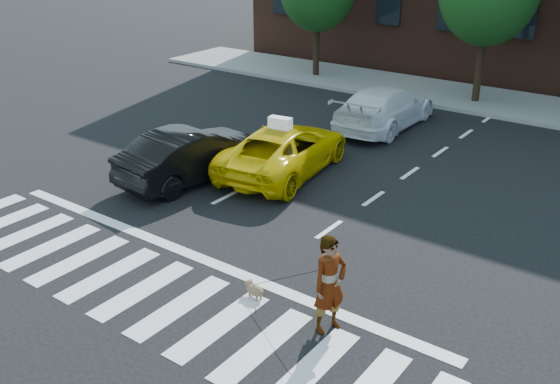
% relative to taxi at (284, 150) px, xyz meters
% --- Properties ---
extents(ground, '(120.00, 120.00, 0.00)m').
position_rel_taxi_xyz_m(ground, '(1.40, -6.75, -0.69)').
color(ground, black).
rests_on(ground, ground).
extents(crosswalk, '(13.00, 2.40, 0.01)m').
position_rel_taxi_xyz_m(crosswalk, '(1.40, -6.75, -0.68)').
color(crosswalk, silver).
rests_on(crosswalk, ground).
extents(stop_line, '(12.00, 0.30, 0.01)m').
position_rel_taxi_xyz_m(stop_line, '(1.40, -5.15, -0.68)').
color(stop_line, silver).
rests_on(stop_line, ground).
extents(sidewalk_far, '(30.00, 4.00, 0.15)m').
position_rel_taxi_xyz_m(sidewalk_far, '(1.40, 10.75, -0.61)').
color(sidewalk_far, slate).
rests_on(sidewalk_far, ground).
extents(taxi, '(2.93, 5.20, 1.37)m').
position_rel_taxi_xyz_m(taxi, '(0.00, 0.00, 0.00)').
color(taxi, '#DBBA04').
rests_on(taxi, ground).
extents(black_sedan, '(2.03, 4.62, 1.47)m').
position_rel_taxi_xyz_m(black_sedan, '(-1.75, -1.93, 0.05)').
color(black_sedan, black).
rests_on(black_sedan, ground).
extents(white_suv, '(2.22, 5.09, 1.46)m').
position_rel_taxi_xyz_m(white_suv, '(0.36, 5.48, 0.04)').
color(white_suv, silver).
rests_on(white_suv, ground).
extents(woman, '(0.65, 0.79, 1.85)m').
position_rel_taxi_xyz_m(woman, '(5.04, -5.65, 0.24)').
color(woman, '#999999').
rests_on(woman, ground).
extents(dog, '(0.55, 0.30, 0.31)m').
position_rel_taxi_xyz_m(dog, '(3.33, -5.64, -0.50)').
color(dog, brown).
rests_on(dog, ground).
extents(taxi_sign, '(0.68, 0.37, 0.32)m').
position_rel_taxi_xyz_m(taxi_sign, '(0.00, -0.20, 0.85)').
color(taxi_sign, white).
rests_on(taxi_sign, taxi).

